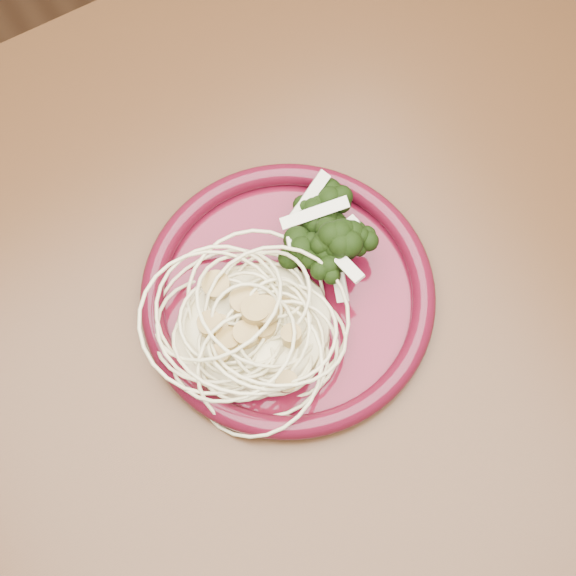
# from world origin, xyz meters

# --- Properties ---
(dining_table) EXTENTS (1.20, 0.80, 0.75)m
(dining_table) POSITION_xyz_m (0.00, 0.00, 0.65)
(dining_table) COLOR #472814
(dining_table) RESTS_ON ground
(dinner_plate) EXTENTS (0.28, 0.28, 0.02)m
(dinner_plate) POSITION_xyz_m (0.11, 0.06, 0.76)
(dinner_plate) COLOR #4E0918
(dinner_plate) RESTS_ON dining_table
(spaghetti_pile) EXTENTS (0.15, 0.14, 0.03)m
(spaghetti_pile) POSITION_xyz_m (0.08, 0.05, 0.77)
(spaghetti_pile) COLOR beige
(spaghetti_pile) RESTS_ON dinner_plate
(scallop_cluster) EXTENTS (0.13, 0.13, 0.04)m
(scallop_cluster) POSITION_xyz_m (0.08, 0.05, 0.80)
(scallop_cluster) COLOR #AB8A46
(scallop_cluster) RESTS_ON spaghetti_pile
(broccoli_pile) EXTENTS (0.10, 0.14, 0.04)m
(broccoli_pile) POSITION_xyz_m (0.16, 0.07, 0.78)
(broccoli_pile) COLOR black
(broccoli_pile) RESTS_ON dinner_plate
(onion_garnish) EXTENTS (0.07, 0.09, 0.05)m
(onion_garnish) POSITION_xyz_m (0.16, 0.07, 0.80)
(onion_garnish) COLOR beige
(onion_garnish) RESTS_ON broccoli_pile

